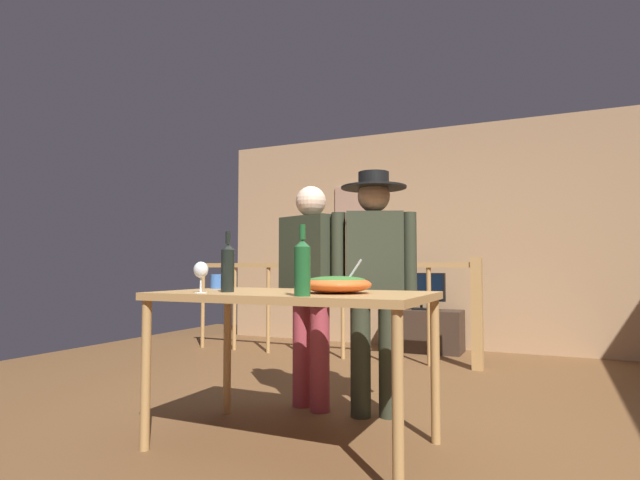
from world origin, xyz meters
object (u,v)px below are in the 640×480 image
at_px(tv_console, 422,330).
at_px(wine_bottle_dark, 228,267).
at_px(wine_glass, 201,271).
at_px(mug_blue, 217,281).
at_px(person_standing_right, 374,272).
at_px(flat_screen_tv, 421,288).
at_px(salad_bowl, 337,284).
at_px(framed_picture, 351,204).
at_px(person_standing_left, 311,276).
at_px(wine_bottle_green, 302,266).
at_px(stair_railing, 363,297).
at_px(serving_table, 293,307).

distance_m(tv_console, wine_bottle_dark, 3.54).
relative_size(wine_glass, mug_blue, 1.42).
bearing_deg(wine_bottle_dark, person_standing_right, 57.21).
height_order(wine_glass, person_standing_right, person_standing_right).
height_order(flat_screen_tv, salad_bowl, salad_bowl).
distance_m(framed_picture, wine_bottle_dark, 3.90).
bearing_deg(framed_picture, person_standing_left, -74.15).
xyz_separation_m(framed_picture, mug_blue, (0.42, -3.41, -0.89)).
bearing_deg(wine_bottle_green, stair_railing, 104.18).
bearing_deg(person_standing_left, wine_bottle_green, 135.83).
height_order(serving_table, wine_bottle_green, wine_bottle_green).
distance_m(framed_picture, stair_railing, 1.66).
height_order(framed_picture, wine_bottle_green, framed_picture).
height_order(stair_railing, wine_bottle_dark, wine_bottle_dark).
distance_m(wine_glass, person_standing_left, 0.99).
xyz_separation_m(serving_table, person_standing_left, (-0.23, 0.69, 0.15)).
xyz_separation_m(flat_screen_tv, wine_bottle_green, (0.31, -3.60, 0.24)).
bearing_deg(tv_console, stair_railing, -116.82).
bearing_deg(flat_screen_tv, framed_picture, 161.53).
bearing_deg(wine_bottle_green, flat_screen_tv, 94.90).
bearing_deg(wine_bottle_green, person_standing_left, 113.61).
bearing_deg(framed_picture, mug_blue, -82.99).
xyz_separation_m(framed_picture, serving_table, (1.05, -3.59, -1.02)).
bearing_deg(salad_bowl, serving_table, 174.70).
height_order(tv_console, person_standing_right, person_standing_right).
height_order(framed_picture, stair_railing, framed_picture).
relative_size(salad_bowl, wine_bottle_dark, 1.10).
relative_size(stair_railing, salad_bowl, 9.04).
xyz_separation_m(stair_railing, tv_console, (0.41, 0.80, -0.41)).
xyz_separation_m(tv_console, mug_blue, (-0.54, -3.12, 0.63)).
relative_size(wine_bottle_green, person_standing_right, 0.21).
bearing_deg(mug_blue, tv_console, 80.12).
xyz_separation_m(serving_table, salad_bowl, (0.26, -0.02, 0.13)).
bearing_deg(person_standing_left, mug_blue, 73.83).
distance_m(tv_console, flat_screen_tv, 0.48).
distance_m(salad_bowl, wine_glass, 0.71).
bearing_deg(framed_picture, wine_bottle_dark, -78.94).
xyz_separation_m(salad_bowl, wine_glass, (-0.66, -0.26, 0.06)).
distance_m(tv_console, person_standing_left, 2.69).
relative_size(stair_railing, wine_glass, 19.87).
bearing_deg(tv_console, serving_table, -88.47).
bearing_deg(person_standing_right, flat_screen_tv, -105.25).
bearing_deg(person_standing_right, person_standing_left, -22.22).
distance_m(wine_bottle_dark, person_standing_left, 0.85).
xyz_separation_m(wine_bottle_green, mug_blue, (-0.85, 0.51, -0.09)).
distance_m(salad_bowl, person_standing_left, 0.87).
distance_m(serving_table, wine_bottle_dark, 0.41).
bearing_deg(person_standing_left, framed_picture, -51.93).
xyz_separation_m(framed_picture, flat_screen_tv, (0.96, -0.32, -1.04)).
relative_size(framed_picture, stair_railing, 0.14).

